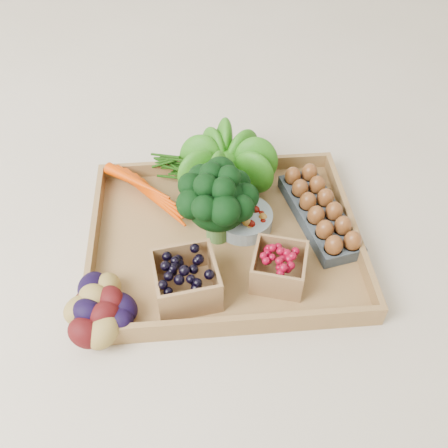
{
  "coord_description": "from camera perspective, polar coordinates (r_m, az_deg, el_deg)",
  "views": [
    {
      "loc": [
        -0.06,
        -0.7,
        0.8
      ],
      "look_at": [
        0.0,
        0.0,
        0.06
      ],
      "focal_mm": 40.0,
      "sensor_mm": 36.0,
      "label": 1
    }
  ],
  "objects": [
    {
      "name": "ground",
      "position": [
        1.06,
        0.0,
        -2.23
      ],
      "size": [
        4.0,
        4.0,
        0.0
      ],
      "primitive_type": "plane",
      "color": "beige",
      "rests_on": "ground"
    },
    {
      "name": "egg_carton",
      "position": [
        1.1,
        10.8,
        0.99
      ],
      "size": [
        0.14,
        0.27,
        0.03
      ],
      "primitive_type": "cube",
      "rotation": [
        0.0,
        0.0,
        0.2
      ],
      "color": "#3C464C",
      "rests_on": "tray"
    },
    {
      "name": "broccoli",
      "position": [
        1.01,
        -0.72,
        1.09
      ],
      "size": [
        0.16,
        0.16,
        0.13
      ],
      "primitive_type": null,
      "color": "black",
      "rests_on": "tray"
    },
    {
      "name": "potatoes",
      "position": [
        0.92,
        -14.12,
        -8.92
      ],
      "size": [
        0.15,
        0.15,
        0.08
      ],
      "primitive_type": null,
      "color": "#37080A",
      "rests_on": "tray"
    },
    {
      "name": "tray",
      "position": [
        1.06,
        0.0,
        -1.96
      ],
      "size": [
        0.55,
        0.45,
        0.01
      ],
      "primitive_type": "cube",
      "color": "olive",
      "rests_on": "ground"
    },
    {
      "name": "punnet_blackberry",
      "position": [
        0.93,
        -4.38,
        -6.41
      ],
      "size": [
        0.13,
        0.13,
        0.08
      ],
      "primitive_type": "cube",
      "rotation": [
        0.0,
        0.0,
        0.15
      ],
      "color": "black",
      "rests_on": "tray"
    },
    {
      "name": "punnet_raspberry",
      "position": [
        0.96,
        6.29,
        -4.92
      ],
      "size": [
        0.12,
        0.12,
        0.07
      ],
      "primitive_type": "cube",
      "rotation": [
        0.0,
        0.0,
        -0.29
      ],
      "color": "maroon",
      "rests_on": "tray"
    },
    {
      "name": "lettuce",
      "position": [
        1.12,
        0.16,
        7.36
      ],
      "size": [
        0.15,
        0.15,
        0.15
      ],
      "primitive_type": "sphere",
      "color": "#27560D",
      "rests_on": "tray"
    },
    {
      "name": "cherry_bowl",
      "position": [
        1.07,
        2.25,
        0.52
      ],
      "size": [
        0.12,
        0.12,
        0.03
      ],
      "primitive_type": "cylinder",
      "color": "#8C9EA5",
      "rests_on": "tray"
    },
    {
      "name": "carrots",
      "position": [
        1.13,
        -8.26,
        3.44
      ],
      "size": [
        0.18,
        0.13,
        0.04
      ],
      "primitive_type": null,
      "color": "#D83C00",
      "rests_on": "tray"
    }
  ]
}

